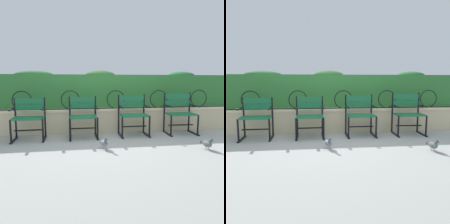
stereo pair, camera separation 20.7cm
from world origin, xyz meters
TOP-DOWN VIEW (x-y plane):
  - ground_plane at (0.00, 0.00)m, footprint 60.00×60.00m
  - stone_wall at (0.00, 0.93)m, footprint 7.21×0.41m
  - iron_arch_fence at (-0.26, 0.85)m, footprint 6.67×0.02m
  - hedge_row at (-0.00, 1.44)m, footprint 7.06×0.67m
  - park_chair_leftmost at (-1.62, 0.41)m, footprint 0.63×0.54m
  - park_chair_centre_left at (-0.56, 0.43)m, footprint 0.59×0.53m
  - park_chair_centre_right at (0.51, 0.46)m, footprint 0.62×0.52m
  - park_chair_rightmost at (1.57, 0.46)m, footprint 0.65×0.54m
  - pigeon_near_chairs at (1.47, -0.80)m, footprint 0.12×0.29m
  - pigeon_far_side at (-0.24, -0.49)m, footprint 0.14×0.29m

SIDE VIEW (x-z plane):
  - ground_plane at x=0.00m, z-range 0.00..0.00m
  - pigeon_near_chairs at x=1.47m, z-range 0.00..0.22m
  - pigeon_far_side at x=-0.24m, z-range 0.00..0.22m
  - stone_wall at x=0.00m, z-range 0.00..0.54m
  - park_chair_leftmost at x=-1.62m, z-range 0.05..0.87m
  - park_chair_centre_left at x=-0.56m, z-range 0.04..0.88m
  - park_chair_centre_right at x=0.51m, z-range 0.03..0.90m
  - park_chair_rightmost at x=1.57m, z-range 0.03..0.92m
  - iron_arch_fence at x=-0.26m, z-range 0.50..0.92m
  - hedge_row at x=0.00m, z-range 0.50..1.39m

